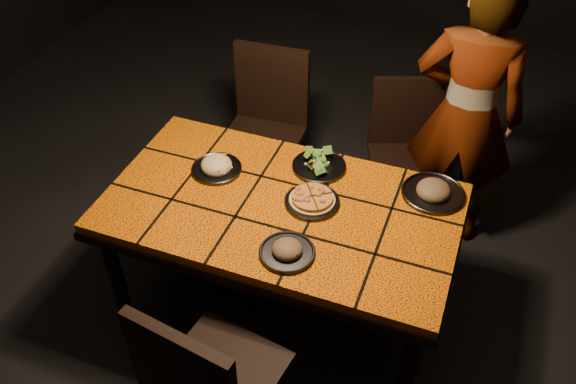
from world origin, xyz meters
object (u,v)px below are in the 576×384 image
(chair_near, at_px, (206,380))
(chair_far_left, at_px, (267,120))
(diner, at_px, (466,115))
(plate_pasta, at_px, (217,167))
(plate_pizza, at_px, (312,200))
(chair_far_right, at_px, (404,143))
(dining_table, at_px, (281,217))

(chair_near, bearing_deg, chair_far_left, -66.66)
(diner, height_order, plate_pasta, diner)
(chair_near, xyz_separation_m, diner, (0.67, 1.76, 0.25))
(diner, xyz_separation_m, plate_pizza, (-0.55, -0.88, -0.04))
(chair_near, xyz_separation_m, chair_far_right, (0.37, 1.82, -0.06))
(chair_far_left, relative_size, plate_pasta, 4.04)
(diner, bearing_deg, chair_far_left, 3.56)
(dining_table, distance_m, chair_far_right, 1.07)
(diner, xyz_separation_m, plate_pasta, (-1.06, -0.82, -0.04))
(plate_pasta, bearing_deg, plate_pizza, -6.76)
(chair_near, relative_size, plate_pizza, 3.33)
(chair_near, height_order, diner, diner)
(plate_pizza, bearing_deg, chair_far_right, 74.90)
(chair_far_left, relative_size, chair_far_right, 1.12)
(dining_table, bearing_deg, plate_pasta, 162.94)
(plate_pizza, bearing_deg, plate_pasta, 173.24)
(chair_near, height_order, plate_pasta, chair_near)
(chair_far_left, relative_size, plate_pizza, 3.36)
(chair_near, height_order, chair_far_right, chair_near)
(chair_far_right, distance_m, plate_pasta, 1.19)
(dining_table, bearing_deg, chair_far_right, 68.79)
(dining_table, distance_m, chair_far_left, 0.95)
(dining_table, distance_m, chair_near, 0.84)
(plate_pasta, bearing_deg, dining_table, -17.06)
(chair_far_left, distance_m, chair_far_right, 0.82)
(chair_near, relative_size, chair_far_left, 0.99)
(diner, bearing_deg, plate_pasta, 36.58)
(chair_near, xyz_separation_m, plate_pizza, (0.12, 0.89, 0.21))
(chair_far_right, height_order, plate_pizza, chair_far_right)
(dining_table, height_order, chair_far_left, chair_far_left)
(plate_pizza, bearing_deg, chair_far_left, 124.95)
(dining_table, relative_size, diner, 1.00)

